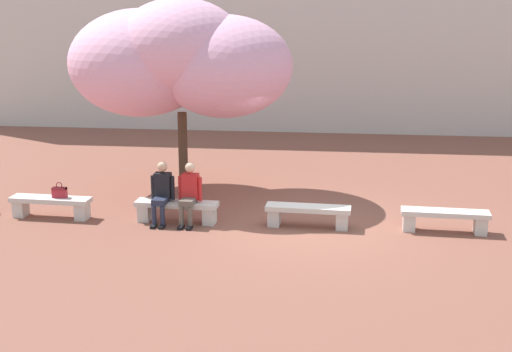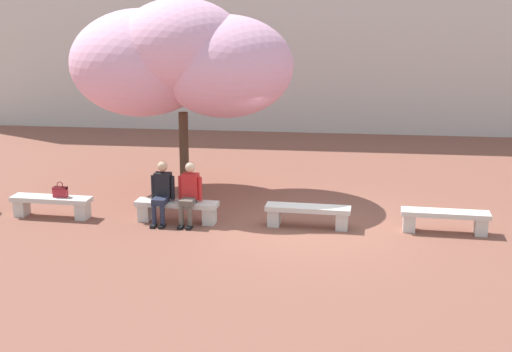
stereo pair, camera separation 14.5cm
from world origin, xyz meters
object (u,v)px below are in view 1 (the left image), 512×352
cherry_tree_main (179,60)px  stone_bench_west_end (51,204)px  stone_bench_near_west (177,208)px  person_seated_left (162,190)px  stone_bench_center (308,213)px  stone_bench_near_east (445,218)px  person_seated_right (189,191)px  handbag (60,192)px

cherry_tree_main → stone_bench_west_end: bearing=-135.8°
stone_bench_near_west → person_seated_left: 0.50m
person_seated_left → stone_bench_west_end: bearing=178.8°
stone_bench_west_end → stone_bench_near_west: same height
stone_bench_center → cherry_tree_main: size_ratio=0.34×
stone_bench_near_east → stone_bench_near_west: bearing=180.0°
person_seated_left → cherry_tree_main: bearing=92.3°
stone_bench_center → person_seated_left: 3.07m
person_seated_right → handbag: bearing=178.6°
cherry_tree_main → handbag: bearing=-133.4°
cherry_tree_main → stone_bench_near_west: bearing=-80.4°
stone_bench_near_west → stone_bench_near_east: same height
stone_bench_west_end → stone_bench_center: (5.50, 0.00, 0.00)m
person_seated_right → stone_bench_west_end: bearing=179.0°
person_seated_right → handbag: (-2.83, 0.07, -0.12)m
stone_bench_center → person_seated_right: size_ratio=1.36×
person_seated_left → handbag: 2.25m
stone_bench_near_west → handbag: (-2.54, 0.02, 0.28)m
stone_bench_near_east → stone_bench_west_end: bearing=180.0°
person_seated_left → stone_bench_center: bearing=1.0°
person_seated_left → person_seated_right: bearing=0.0°
stone_bench_near_east → stone_bench_center: bearing=180.0°
stone_bench_near_east → person_seated_left: (-5.79, -0.05, 0.40)m
stone_bench_near_west → person_seated_left: size_ratio=1.36×
stone_bench_west_end → handbag: bearing=4.8°
handbag → cherry_tree_main: (2.15, 2.28, 2.60)m
stone_bench_near_west → cherry_tree_main: bearing=99.6°
cherry_tree_main → person_seated_right: bearing=-74.0°
stone_bench_west_end → cherry_tree_main: 4.37m
stone_bench_near_west → person_seated_left: (-0.29, -0.05, 0.40)m
stone_bench_west_end → person_seated_left: size_ratio=1.36×
person_seated_right → handbag: person_seated_right is taller
stone_bench_west_end → person_seated_right: 3.06m
stone_bench_west_end → stone_bench_near_west: bearing=0.0°
stone_bench_center → person_seated_right: bearing=-178.8°
stone_bench_near_east → person_seated_left: bearing=-179.5°
stone_bench_west_end → stone_bench_center: size_ratio=1.00×
stone_bench_west_end → stone_bench_near_east: 8.24m
stone_bench_near_east → person_seated_right: size_ratio=1.36×
stone_bench_west_end → person_seated_left: 2.49m
person_seated_right → cherry_tree_main: bearing=106.0°
person_seated_left → handbag: (-2.25, 0.07, -0.12)m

